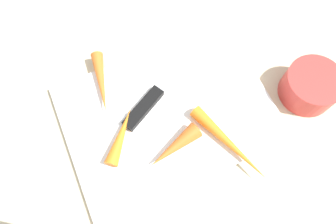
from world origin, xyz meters
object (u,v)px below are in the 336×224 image
Objects in this scene: small_bowl at (310,86)px; cutting_board at (168,113)px; carrot_shortest at (174,147)px; knife at (148,103)px; carrot_longest at (229,143)px; carrot_short at (121,136)px; carrot_long at (101,83)px.

cutting_board is at bearing 165.92° from small_bowl.
carrot_shortest is at bearing -179.07° from small_bowl.
knife is 1.88× the size of small_bowl.
carrot_longest is 0.18m from carrot_short.
carrot_longest is at bearing -78.50° from carrot_short.
carrot_shortest is (0.01, -0.09, 0.01)m from knife.
cutting_board is 3.66× the size of small_bowl.
cutting_board is 0.13m from carrot_long.
carrot_shortest is at bearing -87.60° from carrot_short.
carrot_long reaches higher than knife.
cutting_board is 0.26m from small_bowl.
carrot_shortest is 0.61× the size of carrot_longest.
cutting_board is 3.52× the size of carrot_short.
carrot_long is 1.22× the size of small_bowl.
carrot_shortest is at bearing -128.46° from carrot_longest.
carrot_short reaches higher than cutting_board.
carrot_long is 0.37m from small_bowl.
small_bowl is at bearing -14.08° from cutting_board.
small_bowl reaches higher than carrot_shortest.
knife is 1.55× the size of carrot_long.
cutting_board is 1.95× the size of knife.
carrot_shortest is 0.27m from small_bowl.
knife is 0.09m from carrot_long.
carrot_short is (-0.00, -0.11, 0.00)m from carrot_long.
carrot_short is (-0.16, 0.08, 0.00)m from carrot_longest.
carrot_short is at bearing -172.70° from cutting_board.
carrot_short reaches higher than knife.
knife is 0.08m from carrot_short.
carrot_short is (-0.07, -0.04, 0.01)m from knife.
carrot_long is at bearing 38.17° from carrot_short.
knife is 1.90× the size of carrot_shortest.
small_bowl is (0.25, -0.06, 0.02)m from cutting_board.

